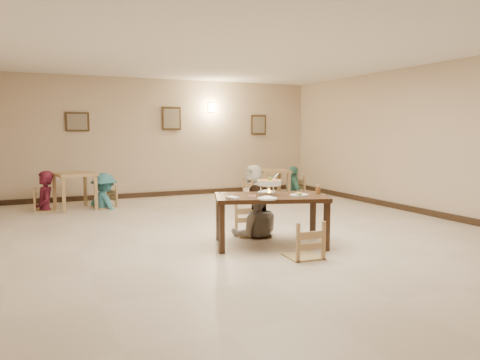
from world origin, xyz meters
name	(u,v)px	position (x,y,z in m)	size (l,w,h in m)	color
floor	(251,234)	(0.00, 0.00, 0.00)	(10.00, 10.00, 0.00)	beige
ceiling	(251,47)	(0.00, 0.00, 3.00)	(10.00, 10.00, 0.00)	silver
wall_back	(167,138)	(0.00, 5.00, 1.50)	(10.00, 10.00, 0.00)	#C9AF94
wall_right	(435,140)	(4.00, 0.00, 1.50)	(10.00, 10.00, 0.00)	#C9AF94
baseboard_back	(169,194)	(0.00, 4.97, 0.06)	(8.00, 0.06, 0.12)	black
baseboard_right	(431,213)	(3.97, 0.00, 0.06)	(0.06, 10.00, 0.12)	black
picture_a	(77,122)	(-2.20, 4.96, 1.90)	(0.55, 0.04, 0.45)	#362513
picture_b	(171,119)	(0.10, 4.96, 2.00)	(0.50, 0.04, 0.60)	#362513
picture_c	(259,125)	(2.60, 4.96, 1.85)	(0.45, 0.04, 0.55)	#362513
wall_sconce	(211,108)	(1.20, 4.96, 2.30)	(0.16, 0.05, 0.22)	#FFD88C
main_table	(270,201)	(-0.07, -0.81, 0.67)	(1.80, 1.36, 0.75)	#361E11
chair_far	(250,205)	(-0.03, -0.05, 0.49)	(0.46, 0.46, 0.99)	tan
chair_near	(304,222)	(0.03, -1.57, 0.48)	(0.45, 0.45, 0.96)	tan
main_diner	(256,185)	(0.02, -0.16, 0.83)	(0.81, 0.63, 1.66)	gray
curry_warmer	(269,183)	(-0.08, -0.80, 0.93)	(0.39, 0.35, 0.31)	silver
rice_plate_far	(266,192)	(0.01, -0.53, 0.76)	(0.27, 0.27, 0.06)	white
rice_plate_near	(267,198)	(-0.29, -1.15, 0.76)	(0.27, 0.27, 0.06)	white
fried_plate	(299,195)	(0.28, -1.05, 0.77)	(0.28, 0.28, 0.06)	white
chili_dish	(252,196)	(-0.37, -0.83, 0.76)	(0.11, 0.11, 0.02)	white
napkin_cutlery	(233,198)	(-0.71, -0.92, 0.76)	(0.19, 0.25, 0.03)	white
drink_glass	(318,189)	(0.67, -0.94, 0.81)	(0.07, 0.07, 0.14)	white
bg_table_left	(75,179)	(-2.40, 3.75, 0.65)	(0.95, 0.95, 0.79)	tan
bg_table_right	(274,175)	(2.45, 3.74, 0.55)	(0.73, 0.73, 0.68)	tan
bg_chair_ll	(44,190)	(-3.01, 3.82, 0.45)	(0.42, 0.42, 0.90)	tan
bg_chair_lr	(104,187)	(-1.80, 3.72, 0.46)	(0.43, 0.43, 0.91)	tan
bg_chair_rl	(254,179)	(1.92, 3.81, 0.46)	(0.43, 0.43, 0.92)	tan
bg_chair_rr	(293,176)	(2.98, 3.67, 0.51)	(0.48, 0.48, 1.02)	tan
bg_diner_a	(44,171)	(-3.01, 3.82, 0.85)	(0.62, 0.40, 1.69)	#561428
bg_diner_b	(104,173)	(-1.80, 3.72, 0.76)	(0.99, 0.57, 1.53)	teal
bg_diner_c	(254,165)	(1.92, 3.81, 0.83)	(0.81, 0.53, 1.65)	silver
bg_diner_d	(293,166)	(2.98, 3.67, 0.78)	(0.91, 0.38, 1.55)	teal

